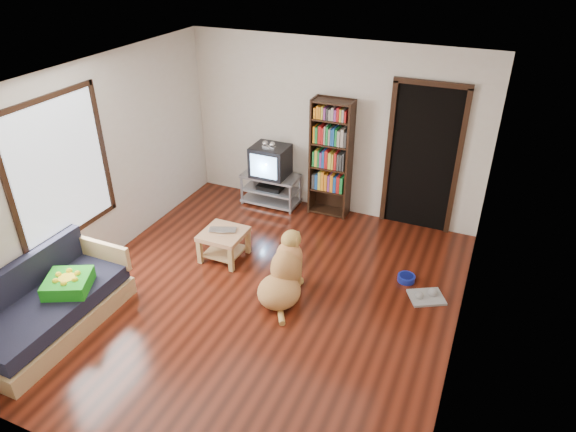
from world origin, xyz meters
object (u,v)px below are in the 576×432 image
at_px(tv_stand, 271,188).
at_px(bookshelf, 331,153).
at_px(crt_tv, 271,160).
at_px(dog, 284,275).
at_px(green_cushion, 68,283).
at_px(dog_bowl, 406,278).
at_px(coffee_table, 224,240).
at_px(sofa, 49,309).
at_px(laptop, 222,232).
at_px(grey_rag, 426,297).

xyz_separation_m(tv_stand, bookshelf, (0.95, 0.09, 0.73)).
xyz_separation_m(crt_tv, dog, (1.15, -2.11, -0.44)).
distance_m(green_cushion, dog_bowl, 4.00).
bearing_deg(coffee_table, dog, -21.91).
distance_m(green_cushion, sofa, 0.34).
bearing_deg(bookshelf, laptop, -115.83).
relative_size(crt_tv, dog, 0.59).
xyz_separation_m(laptop, crt_tv, (-0.09, 1.71, 0.33)).
xyz_separation_m(sofa, coffee_table, (1.06, 1.97, 0.02)).
bearing_deg(tv_stand, bookshelf, 5.63).
bearing_deg(grey_rag, green_cushion, -151.47).
bearing_deg(grey_rag, bookshelf, 139.24).
height_order(laptop, crt_tv, crt_tv).
height_order(bookshelf, sofa, bookshelf).
distance_m(grey_rag, sofa, 4.32).
relative_size(sofa, dog, 1.82).
distance_m(dog_bowl, coffee_table, 2.42).
height_order(dog_bowl, crt_tv, crt_tv).
relative_size(green_cushion, dog_bowl, 2.09).
distance_m(grey_rag, tv_stand, 3.12).
relative_size(dog_bowl, crt_tv, 0.38).
height_order(sofa, dog, sofa).
height_order(bookshelf, dog, bookshelf).
bearing_deg(crt_tv, laptop, -87.09).
bearing_deg(tv_stand, green_cushion, -103.98).
bearing_deg(sofa, laptop, 61.35).
height_order(green_cushion, dog, dog).
distance_m(laptop, coffee_table, 0.14).
distance_m(green_cushion, laptop, 1.97).
relative_size(laptop, dog, 0.36).
relative_size(grey_rag, dog, 0.40).
relative_size(green_cushion, crt_tv, 0.79).
bearing_deg(dog, green_cushion, -146.46).
bearing_deg(dog, grey_rag, 21.52).
xyz_separation_m(bookshelf, coffee_table, (-0.86, -1.75, -0.72)).
bearing_deg(bookshelf, grey_rag, -40.76).
relative_size(crt_tv, bookshelf, 0.32).
relative_size(laptop, sofa, 0.20).
bearing_deg(grey_rag, crt_tv, 151.72).
bearing_deg(bookshelf, coffee_table, -116.22).
bearing_deg(coffee_table, laptop, -90.00).
distance_m(green_cushion, dog, 2.41).
bearing_deg(green_cushion, grey_rag, 2.41).
relative_size(grey_rag, tv_stand, 0.44).
xyz_separation_m(laptop, bookshelf, (0.86, 1.78, 0.59)).
xyz_separation_m(grey_rag, bookshelf, (-1.80, 1.55, 0.99)).
bearing_deg(dog, sofa, -144.01).
bearing_deg(crt_tv, tv_stand, -90.00).
bearing_deg(dog, laptop, 159.49).
height_order(dog_bowl, grey_rag, dog_bowl).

